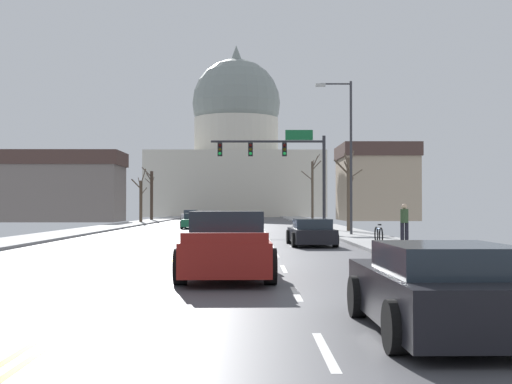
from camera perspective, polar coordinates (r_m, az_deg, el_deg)
ground at (r=32.27m, az=-5.03°, el=-4.23°), size 20.00×180.00×0.20m
signal_gantry at (r=46.18m, az=2.33°, el=2.96°), size 7.91×0.41×6.84m
street_lamp_right at (r=38.04m, az=7.73°, el=3.99°), size 2.06×0.24×8.61m
capitol_building at (r=112.44m, az=-1.69°, el=3.37°), size 28.51×18.49×28.77m
sedan_near_00 at (r=42.66m, az=-1.33°, el=-2.70°), size 2.17×4.48×1.27m
sedan_near_01 at (r=36.34m, az=-1.95°, el=-2.93°), size 2.15×4.46×1.33m
sedan_near_02 at (r=29.32m, az=4.73°, el=-3.49°), size 2.03×4.52×1.17m
sedan_near_03 at (r=23.48m, az=-2.01°, el=-3.99°), size 2.01×4.47×1.25m
pickup_truck_near_04 at (r=16.49m, az=-2.52°, el=-4.73°), size 2.34×5.34×1.60m
sedan_near_05 at (r=9.48m, az=15.34°, el=-8.05°), size 2.03×4.25×1.23m
sedan_oncoming_00 at (r=51.88m, az=-5.22°, el=-2.49°), size 2.05×4.73×1.16m
sedan_oncoming_01 at (r=62.55m, az=-4.25°, el=-2.22°), size 2.10×4.67×1.28m
sedan_oncoming_02 at (r=75.54m, az=-3.89°, el=-2.09°), size 2.05×4.46×1.14m
sedan_oncoming_03 at (r=84.12m, az=-5.61°, el=-1.98°), size 2.01×4.71×1.23m
flank_building_00 at (r=76.58m, az=-16.18°, el=0.47°), size 13.35×7.09×7.69m
flank_building_01 at (r=82.44m, az=10.19°, el=0.82°), size 8.95×10.27×9.10m
bare_tree_00 at (r=43.04m, az=7.93°, el=0.10°), size 1.93×3.04×5.23m
bare_tree_01 at (r=78.39m, az=-8.89°, el=-0.20°), size 1.32×1.35×6.10m
bare_tree_02 at (r=70.51m, az=4.83°, el=0.35°), size 2.08×1.93×7.12m
bare_tree_03 at (r=68.02m, az=-9.78°, el=-0.57°), size 1.58×2.04×5.28m
pedestrian_00 at (r=29.06m, az=12.51°, el=-2.45°), size 0.35×0.34×1.68m
bicycle_parked at (r=29.28m, az=10.39°, el=-3.61°), size 0.12×1.77×0.85m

